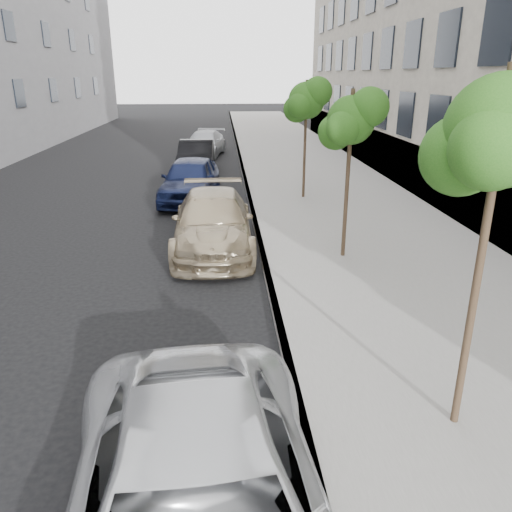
{
  "coord_description": "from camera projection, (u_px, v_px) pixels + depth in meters",
  "views": [
    {
      "loc": [
        0.18,
        -3.83,
        4.51
      ],
      "look_at": [
        0.73,
        4.37,
        1.5
      ],
      "focal_mm": 35.0,
      "sensor_mm": 36.0,
      "label": 1
    }
  ],
  "objects": [
    {
      "name": "tree_far",
      "position": [
        307.0,
        101.0,
        17.68
      ],
      "size": [
        1.66,
        1.46,
        4.3
      ],
      "color": "#38281C",
      "rests_on": "sidewalk"
    },
    {
      "name": "sedan_black",
      "position": [
        196.0,
        157.0,
        23.94
      ],
      "size": [
        1.67,
        4.63,
        1.52
      ],
      "primitive_type": "imported",
      "rotation": [
        0.0,
        0.0,
        -0.01
      ],
      "color": "black",
      "rests_on": "ground"
    },
    {
      "name": "tree_near",
      "position": [
        504.0,
        132.0,
        5.39
      ],
      "size": [
        1.61,
        1.41,
        4.59
      ],
      "color": "#38281C",
      "rests_on": "sidewalk"
    },
    {
      "name": "tree_mid",
      "position": [
        352.0,
        120.0,
        11.63
      ],
      "size": [
        1.53,
        1.33,
        4.11
      ],
      "color": "#38281C",
      "rests_on": "sidewalk"
    },
    {
      "name": "sidewalk",
      "position": [
        296.0,
        158.0,
        27.86
      ],
      "size": [
        6.4,
        72.0,
        0.14
      ],
      "primitive_type": "cube",
      "color": "gray",
      "rests_on": "ground"
    },
    {
      "name": "sedan_rear",
      "position": [
        205.0,
        144.0,
        28.95
      ],
      "size": [
        2.73,
        5.07,
        1.4
      ],
      "primitive_type": "imported",
      "rotation": [
        0.0,
        0.0,
        -0.17
      ],
      "color": "#B0B3B9",
      "rests_on": "ground"
    },
    {
      "name": "suv",
      "position": [
        213.0,
        222.0,
        13.46
      ],
      "size": [
        2.13,
        5.18,
        1.5
      ],
      "primitive_type": "imported",
      "rotation": [
        0.0,
        0.0,
        0.01
      ],
      "color": "tan",
      "rests_on": "ground"
    },
    {
      "name": "curb",
      "position": [
        240.0,
        159.0,
        27.67
      ],
      "size": [
        0.15,
        72.0,
        0.14
      ],
      "primitive_type": "cube",
      "color": "#9E9B93",
      "rests_on": "ground"
    },
    {
      "name": "sedan_blue",
      "position": [
        190.0,
        179.0,
        18.58
      ],
      "size": [
        2.37,
        4.9,
        1.61
      ],
      "primitive_type": "imported",
      "rotation": [
        0.0,
        0.0,
        -0.1
      ],
      "color": "#111839",
      "rests_on": "ground"
    }
  ]
}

